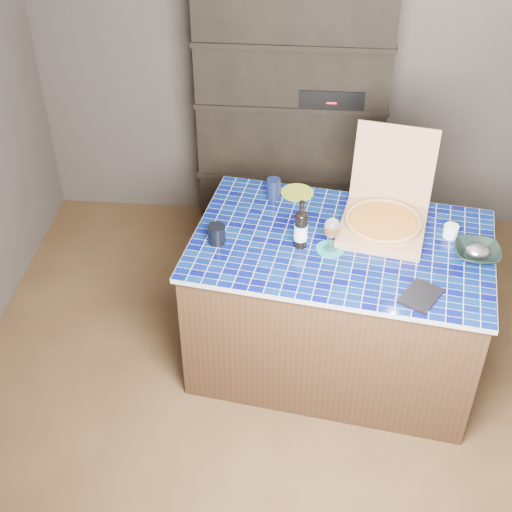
# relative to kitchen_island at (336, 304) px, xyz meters

# --- Properties ---
(room) EXTENTS (3.50, 3.50, 3.50)m
(room) POSITION_rel_kitchen_island_xyz_m (-0.33, -0.25, 0.83)
(room) COLOR brown
(room) RESTS_ON ground
(shelving_unit) EXTENTS (1.20, 0.41, 1.80)m
(shelving_unit) POSITION_rel_kitchen_island_xyz_m (-0.32, 1.28, 0.48)
(shelving_unit) COLOR black
(shelving_unit) RESTS_ON floor
(kitchen_island) EXTENTS (1.67, 1.20, 0.85)m
(kitchen_island) POSITION_rel_kitchen_island_xyz_m (0.00, 0.00, 0.00)
(kitchen_island) COLOR #43261A
(kitchen_island) RESTS_ON floor
(pizza_box) EXTENTS (0.52, 0.60, 0.47)m
(pizza_box) POSITION_rel_kitchen_island_xyz_m (0.22, 0.14, 0.49)
(pizza_box) COLOR tan
(pizza_box) RESTS_ON kitchen_island
(mead_bottle) EXTENTS (0.07, 0.07, 0.27)m
(mead_bottle) POSITION_rel_kitchen_island_xyz_m (-0.22, -0.04, 0.53)
(mead_bottle) COLOR black
(mead_bottle) RESTS_ON kitchen_island
(teal_trivet) EXTENTS (0.15, 0.15, 0.01)m
(teal_trivet) POSITION_rel_kitchen_island_xyz_m (-0.06, -0.06, 0.43)
(teal_trivet) COLOR #187B81
(teal_trivet) RESTS_ON kitchen_island
(wine_glass) EXTENTS (0.08, 0.08, 0.19)m
(wine_glass) POSITION_rel_kitchen_island_xyz_m (-0.06, -0.06, 0.55)
(wine_glass) COLOR white
(wine_glass) RESTS_ON teal_trivet
(tumbler) EXTENTS (0.09, 0.09, 0.10)m
(tumbler) POSITION_rel_kitchen_island_xyz_m (-0.65, -0.05, 0.47)
(tumbler) COLOR black
(tumbler) RESTS_ON kitchen_island
(dvd_case) EXTENTS (0.23, 0.25, 0.02)m
(dvd_case) POSITION_rel_kitchen_island_xyz_m (0.36, -0.40, 0.43)
(dvd_case) COLOR black
(dvd_case) RESTS_ON kitchen_island
(bowl) EXTENTS (0.24, 0.24, 0.06)m
(bowl) POSITION_rel_kitchen_island_xyz_m (0.67, -0.06, 0.45)
(bowl) COLOR black
(bowl) RESTS_ON kitchen_island
(foil_contents) EXTENTS (0.12, 0.10, 0.06)m
(foil_contents) POSITION_rel_kitchen_island_xyz_m (0.67, -0.06, 0.46)
(foil_contents) COLOR silver
(foil_contents) RESTS_ON bowl
(white_jar) EXTENTS (0.08, 0.08, 0.07)m
(white_jar) POSITION_rel_kitchen_island_xyz_m (0.56, 0.11, 0.45)
(white_jar) COLOR white
(white_jar) RESTS_ON kitchen_island
(navy_cup) EXTENTS (0.08, 0.08, 0.12)m
(navy_cup) POSITION_rel_kitchen_island_xyz_m (-0.38, 0.39, 0.48)
(navy_cup) COLOR black
(navy_cup) RESTS_ON kitchen_island
(green_trivet) EXTENTS (0.19, 0.19, 0.01)m
(green_trivet) POSITION_rel_kitchen_island_xyz_m (-0.25, 0.45, 0.43)
(green_trivet) COLOR #8AA423
(green_trivet) RESTS_ON kitchen_island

